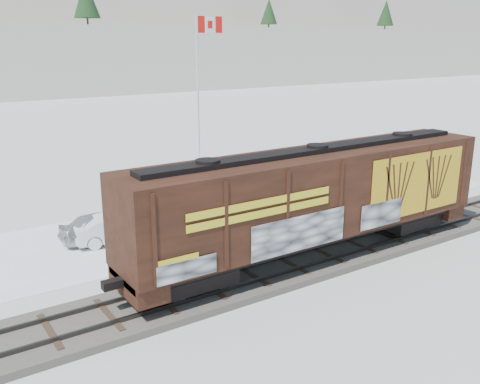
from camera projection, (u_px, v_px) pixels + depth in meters
ground at (289, 269)px, 22.85m from camera, size 500.00×500.00×0.00m
rail_track at (289, 266)px, 22.81m from camera, size 50.00×3.40×0.43m
parking_strip at (202, 221)px, 28.85m from camera, size 40.00×8.00×0.03m
hopper_railcar at (315, 196)px, 22.71m from camera, size 17.55×3.06×4.74m
flagpole at (200, 127)px, 34.44m from camera, size 2.30×0.90×11.09m
car_silver at (103, 226)px, 26.06m from camera, size 4.18×1.79×1.41m
car_white at (119, 228)px, 25.72m from camera, size 4.40×2.18×1.39m
car_dark at (351, 189)px, 32.29m from camera, size 5.62×3.14×1.54m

